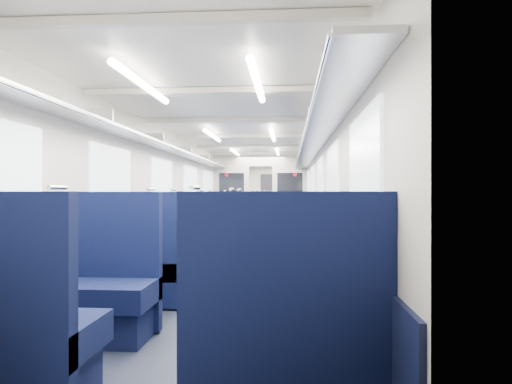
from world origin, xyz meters
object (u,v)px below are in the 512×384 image
Objects in this scene: seat_4 at (133,269)px; seat_19 at (288,222)px; seat_2 at (89,291)px; seat_16 at (224,224)px; seat_7 at (287,255)px; seat_20 at (238,217)px; seat_15 at (288,228)px; seat_18 at (230,221)px; seat_21 at (288,217)px; seat_8 at (181,245)px; seat_23 at (288,216)px; seat_22 at (241,216)px; seat_12 at (208,232)px; seat_10 at (198,237)px; seat_5 at (287,273)px; seat_17 at (288,225)px; seat_14 at (217,228)px; seat_24 at (244,214)px; seat_27 at (288,213)px; bulkhead at (261,192)px; seat_6 at (164,254)px; seat_13 at (288,232)px; end_door at (269,197)px; seat_1 at (285,341)px; seat_26 at (247,213)px; seat_9 at (288,245)px; seat_3 at (287,293)px; seat_25 at (288,214)px; seat_11 at (288,238)px.

seat_4 and seat_19 have the same top height.
seat_2 is 1.00× the size of seat_16.
seat_7 is 1.00× the size of seat_20.
seat_18 is at bearing 125.33° from seat_15.
seat_19 and seat_21 have the same top height.
seat_23 is (1.66, 8.96, 0.00)m from seat_8.
seat_21 is 1.00× the size of seat_22.
seat_12 is at bearing 116.37° from seat_7.
seat_22 is at bearing 90.00° from seat_10.
seat_5 is at bearing -90.00° from seat_19.
seat_14 is at bearing -146.79° from seat_17.
seat_24 is 2.01m from seat_27.
seat_6 is (-0.83, -7.67, -0.84)m from bulkhead.
seat_2 and seat_24 have the same top height.
seat_12 is 1.00× the size of seat_13.
seat_7 is at bearing -90.00° from seat_19.
seat_13 and seat_19 have the same top height.
end_door is 1.58× the size of seat_13.
seat_23 is 2.03m from seat_24.
seat_8 is at bearing -109.72° from seat_17.
end_door is at bearing 95.14° from seat_15.
seat_24 is at bearing 96.48° from seat_1.
end_door reaches higher than seat_13.
seat_14 is 1.00× the size of seat_19.
seat_21 is 1.00× the size of seat_26.
seat_8 is 1.67m from seat_9.
seat_12 is 1.00× the size of seat_24.
seat_22 is at bearing 146.91° from seat_21.
seat_8 is 6.06m from seat_19.
seat_9 is 1.00× the size of seat_22.
seat_3 is 1.00× the size of seat_26.
seat_6 and seat_9 have the same top height.
seat_22 is 1.08m from seat_24.
seat_26 is (-1.66, 6.77, 0.00)m from seat_17.
seat_13 is at bearing -53.50° from seat_16.
seat_17 is (0.00, 9.11, 0.00)m from seat_1.
seat_17 is (0.00, 6.92, 0.00)m from seat_5.
seat_24 is at bearing 106.78° from seat_17.
seat_6 is at bearing -98.47° from seat_25.
seat_21 is at bearing -80.07° from end_door.
seat_24 is at bearing 90.00° from seat_8.
seat_7 is 1.12m from seat_9.
seat_3 is 1.00× the size of seat_19.
seat_26 is at bearing 103.77° from seat_17.
seat_8 is 1.00× the size of seat_21.
seat_8 is 1.00× the size of seat_19.
seat_10 is 10.13m from seat_26.
seat_8 and seat_12 have the same top height.
seat_15 is at bearing 90.00° from seat_11.
seat_3 is 1.00× the size of seat_13.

